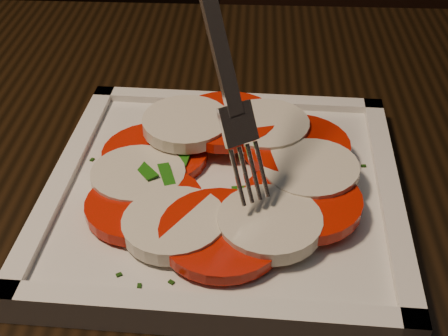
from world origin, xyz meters
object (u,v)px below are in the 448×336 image
chair (334,64)px  fork (208,32)px  plate (224,193)px  table (261,319)px

chair → fork: size_ratio=5.07×
plate → fork: fork is taller
fork → chair: bearing=41.8°
chair → plate: chair is taller
table → fork: (-0.04, 0.03, 0.23)m
table → plate: plate is taller
fork → table: bearing=-67.6°
chair → fork: (-0.23, -0.63, 0.35)m
plate → table: bearing=-42.8°
table → fork: size_ratio=6.88×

